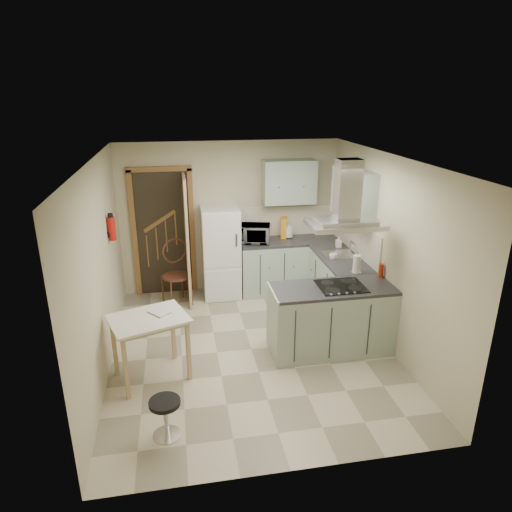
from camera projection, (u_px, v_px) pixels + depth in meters
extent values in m
plane|color=#C3B397|center=(252.00, 349.00, 6.06)|extent=(4.20, 4.20, 0.00)
plane|color=silver|center=(251.00, 159.00, 5.21)|extent=(4.20, 4.20, 0.00)
plane|color=#BCB491|center=(230.00, 218.00, 7.58)|extent=(3.60, 0.00, 3.60)
plane|color=#BCB491|center=(100.00, 271.00, 5.34)|extent=(0.00, 4.20, 4.20)
plane|color=#BCB491|center=(387.00, 253.00, 5.94)|extent=(0.00, 4.20, 4.20)
cube|color=brown|center=(164.00, 233.00, 7.44)|extent=(1.10, 0.12, 2.10)
cube|color=white|center=(221.00, 252.00, 7.44)|extent=(0.60, 0.60, 1.50)
cube|color=#9EB2A0|center=(272.00, 266.00, 7.68)|extent=(1.08, 0.60, 0.90)
cube|color=#9EB2A0|center=(333.00, 278.00, 7.20)|extent=(0.60, 1.95, 0.90)
cube|color=beige|center=(286.00, 221.00, 7.76)|extent=(1.68, 0.02, 0.50)
cube|color=#9EB2A0|center=(289.00, 182.00, 7.37)|extent=(0.85, 0.35, 0.70)
cube|color=#9EB2A0|center=(353.00, 194.00, 6.49)|extent=(0.35, 0.90, 0.70)
cube|color=#9EB2A0|center=(331.00, 319.00, 5.91)|extent=(1.55, 0.65, 0.90)
cube|color=black|center=(341.00, 286.00, 5.78)|extent=(0.58, 0.50, 0.01)
cube|color=silver|center=(345.00, 224.00, 5.50)|extent=(0.90, 0.55, 0.10)
cube|color=silver|center=(339.00, 255.00, 6.88)|extent=(0.45, 0.40, 0.01)
cylinder|color=#B2140F|center=(112.00, 229.00, 6.09)|extent=(0.10, 0.10, 0.32)
cube|color=tan|center=(151.00, 348.00, 5.35)|extent=(1.01, 0.88, 0.80)
cube|color=#51291B|center=(176.00, 276.00, 7.18)|extent=(0.57, 0.57, 0.97)
cylinder|color=black|center=(166.00, 418.00, 4.48)|extent=(0.35, 0.35, 0.42)
imported|color=black|center=(254.00, 234.00, 7.42)|extent=(0.60, 0.47, 0.29)
cylinder|color=white|center=(288.00, 232.00, 7.65)|extent=(0.18, 0.18, 0.21)
cube|color=orange|center=(284.00, 228.00, 7.66)|extent=(0.15, 0.24, 0.34)
imported|color=#B6B4C1|center=(339.00, 242.00, 7.19)|extent=(0.09, 0.09, 0.18)
cylinder|color=silver|center=(357.00, 264.00, 6.18)|extent=(0.13, 0.13, 0.26)
imported|color=silver|center=(333.00, 256.00, 6.71)|extent=(0.13, 0.13, 0.09)
cylinder|color=#AC280E|center=(381.00, 270.00, 6.04)|extent=(0.08, 0.08, 0.19)
imported|color=#A73937|center=(153.00, 311.00, 5.24)|extent=(0.29, 0.29, 0.11)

